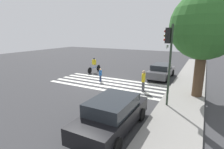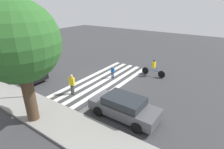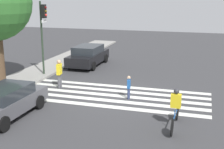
# 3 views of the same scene
# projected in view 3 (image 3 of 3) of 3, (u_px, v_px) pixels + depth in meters

# --- Properties ---
(ground_plane) EXTENTS (60.00, 60.00, 0.00)m
(ground_plane) POSITION_uv_depth(u_px,v_px,m) (113.00, 95.00, 16.52)
(ground_plane) COLOR #38383A
(sidewalk_curb) EXTENTS (36.00, 2.50, 0.14)m
(sidewalk_curb) POSITION_uv_depth(u_px,v_px,m) (11.00, 85.00, 18.24)
(sidewalk_curb) COLOR gray
(sidewalk_curb) RESTS_ON ground_plane
(crosswalk_stripes) EXTENTS (3.77, 10.00, 0.01)m
(crosswalk_stripes) POSITION_uv_depth(u_px,v_px,m) (113.00, 95.00, 16.52)
(crosswalk_stripes) COLOR silver
(crosswalk_stripes) RESTS_ON ground_plane
(traffic_light) EXTENTS (0.60, 0.50, 4.79)m
(traffic_light) POSITION_uv_depth(u_px,v_px,m) (43.00, 24.00, 19.59)
(traffic_light) COLOR #283828
(traffic_light) RESTS_ON ground_plane
(pedestrian_adult_tall_backpack) EXTENTS (0.47, 0.26, 1.62)m
(pedestrian_adult_tall_backpack) POSITION_uv_depth(u_px,v_px,m) (59.00, 72.00, 17.74)
(pedestrian_adult_tall_backpack) COLOR #4C4C51
(pedestrian_adult_tall_backpack) RESTS_ON ground_plane
(pedestrian_adult_blue_shirt) EXTENTS (0.35, 0.19, 1.21)m
(pedestrian_adult_blue_shirt) POSITION_uv_depth(u_px,v_px,m) (129.00, 86.00, 15.84)
(pedestrian_adult_blue_shirt) COLOR navy
(pedestrian_adult_blue_shirt) RESTS_ON ground_plane
(cyclist_mid_street) EXTENTS (2.35, 0.41, 1.64)m
(cyclist_mid_street) POSITION_uv_depth(u_px,v_px,m) (176.00, 107.00, 12.35)
(cyclist_mid_street) COLOR black
(cyclist_mid_street) RESTS_ON ground_plane
(car_parked_silver_sedan) EXTENTS (4.34, 1.96, 1.36)m
(car_parked_silver_sedan) POSITION_uv_depth(u_px,v_px,m) (5.00, 102.00, 13.47)
(car_parked_silver_sedan) COLOR #4C4C51
(car_parked_silver_sedan) RESTS_ON ground_plane
(car_parked_far_curb) EXTENTS (4.54, 2.01, 1.51)m
(car_parked_far_curb) POSITION_uv_depth(u_px,v_px,m) (88.00, 55.00, 23.23)
(car_parked_far_curb) COLOR black
(car_parked_far_curb) RESTS_ON ground_plane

